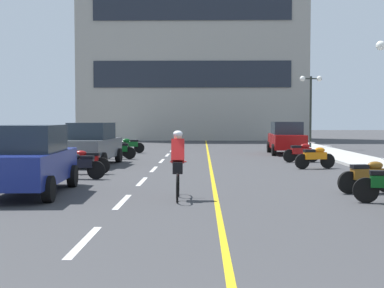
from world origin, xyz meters
name	(u,v)px	position (x,y,z in m)	size (l,w,h in m)	color
ground_plane	(204,163)	(0.00, 21.00, 0.00)	(140.00, 140.00, 0.00)	#38383A
curb_left	(63,156)	(-7.20, 24.00, 0.06)	(2.40, 72.00, 0.12)	#A8A8A3
curb_right	(346,157)	(7.20, 24.00, 0.06)	(2.40, 72.00, 0.12)	#A8A8A3
lane_dash_1	(84,241)	(-2.00, 6.00, 0.00)	(0.14, 2.20, 0.01)	silver
lane_dash_2	(122,202)	(-2.00, 10.00, 0.00)	(0.14, 2.20, 0.01)	silver
lane_dash_3	(142,181)	(-2.00, 14.00, 0.00)	(0.14, 2.20, 0.01)	silver
lane_dash_4	(154,169)	(-2.00, 18.00, 0.00)	(0.14, 2.20, 0.01)	silver
lane_dash_5	(162,161)	(-2.00, 22.00, 0.00)	(0.14, 2.20, 0.01)	silver
lane_dash_6	(167,155)	(-2.00, 26.00, 0.00)	(0.14, 2.20, 0.01)	silver
lane_dash_7	(172,151)	(-2.00, 30.00, 0.00)	(0.14, 2.20, 0.01)	silver
lane_dash_8	(175,147)	(-2.00, 34.00, 0.00)	(0.14, 2.20, 0.01)	silver
lane_dash_9	(178,144)	(-2.00, 38.00, 0.00)	(0.14, 2.20, 0.01)	silver
lane_dash_10	(180,142)	(-2.00, 42.00, 0.00)	(0.14, 2.20, 0.01)	silver
lane_dash_11	(182,140)	(-2.00, 46.00, 0.00)	(0.14, 2.20, 0.01)	silver
centre_line_yellow	(209,158)	(0.25, 24.00, 0.00)	(0.12, 66.00, 0.01)	gold
office_building	(193,35)	(-1.02, 48.19, 10.10)	(21.43, 6.50, 20.21)	#9E998E
street_lamp_far	(311,94)	(7.06, 32.01, 3.59)	(1.46, 0.36, 4.69)	black
parked_car_near	(29,159)	(-4.65, 11.22, 0.92)	(2.08, 4.28, 1.82)	black
parked_car_mid	(92,144)	(-4.83, 19.80, 0.92)	(2.14, 4.30, 1.82)	black
parked_car_far	(287,138)	(4.67, 26.96, 0.92)	(2.04, 4.26, 1.82)	black
motorcycle_5	(369,176)	(4.33, 11.54, 0.47)	(1.69, 0.63, 0.92)	black
motorcycle_6	(79,165)	(-4.13, 14.62, 0.47)	(1.70, 0.60, 0.92)	black
motorcycle_7	(86,161)	(-4.26, 16.13, 0.47)	(1.70, 0.60, 0.92)	black
motorcycle_8	(315,157)	(4.41, 18.33, 0.47)	(1.67, 0.69, 0.92)	black
motorcycle_9	(301,152)	(4.44, 21.42, 0.47)	(1.69, 0.61, 0.92)	black
motorcycle_10	(118,150)	(-4.22, 23.06, 0.47)	(1.70, 0.60, 0.92)	black
motorcycle_11	(117,148)	(-4.54, 24.58, 0.47)	(1.64, 0.78, 0.92)	black
motorcycle_12	(130,145)	(-4.30, 27.54, 0.47)	(1.65, 0.75, 0.92)	black
cyclist_rider	(178,163)	(-0.69, 10.44, 0.89)	(0.42, 1.77, 1.71)	black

